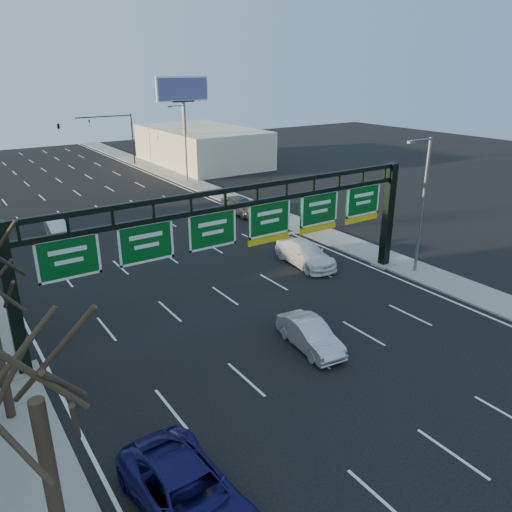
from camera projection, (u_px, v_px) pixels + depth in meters
ground at (338, 374)px, 22.62m from camera, size 160.00×160.00×0.00m
sidewalk_right at (290, 221)px, 44.79m from camera, size 3.00×120.00×0.12m
lane_markings at (158, 249)px, 38.10m from camera, size 21.60×120.00×0.01m
sign_gantry at (244, 231)px, 27.25m from camera, size 24.60×1.20×7.20m
building_right_distant at (202, 146)px, 70.92m from camera, size 12.00×20.00×5.00m
tree_near at (28, 359)px, 10.16m from camera, size 3.60×3.60×8.86m
streetlight_near at (422, 199)px, 31.99m from camera, size 2.15×0.22×9.00m
streetlight_far at (184, 140)px, 58.31m from camera, size 2.15×0.22×9.00m
billboard_right at (183, 101)px, 62.08m from camera, size 7.00×0.50×12.00m
traffic_signal_mast at (88, 128)px, 66.23m from camera, size 10.16×0.54×7.00m
car_blue_suv at (188, 495)px, 15.21m from camera, size 2.87×5.91×1.62m
car_silver_sedan at (310, 335)px, 24.52m from camera, size 2.00×4.45×1.42m
car_white_wagon at (305, 254)px, 34.94m from camera, size 2.66×5.66×1.60m
car_grey_far at (241, 205)px, 46.91m from camera, size 2.14×4.97×1.67m
car_silver_distant at (58, 230)px, 40.32m from camera, size 1.53×4.08×1.33m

